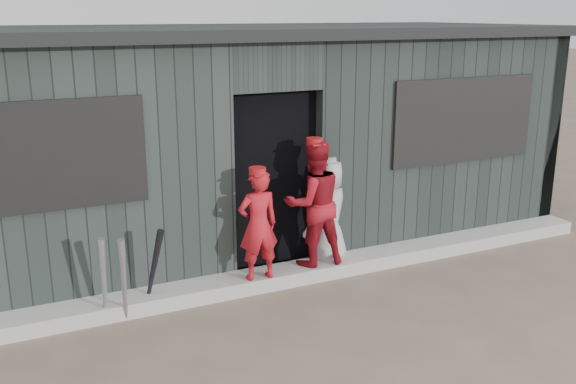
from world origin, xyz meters
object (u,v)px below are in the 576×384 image
player_red_right (314,203)px  dugout (230,136)px  player_red_left (258,225)px  bat_right (153,269)px  player_grey_back (328,214)px  bat_left (104,281)px  bat_mid (124,281)px

player_red_right → dugout: size_ratio=0.16×
player_red_left → dugout: 1.92m
bat_right → player_red_left: (1.07, -0.03, 0.30)m
dugout → bat_right: bearing=-129.4°
bat_right → player_red_left: 1.11m
player_red_left → player_grey_back: bearing=-160.6°
player_red_left → player_grey_back: size_ratio=0.92×
bat_left → dugout: (1.92, 1.85, 0.85)m
bat_mid → player_red_right: 2.13m
bat_mid → player_red_right: size_ratio=0.64×
bat_mid → bat_right: bearing=28.0°
player_red_right → bat_right: bearing=6.6°
bat_left → dugout: size_ratio=0.10×
bat_left → bat_mid: (0.17, -0.07, -0.00)m
bat_left → player_grey_back: 2.55m
player_grey_back → player_red_left: bearing=-1.1°
bat_mid → dugout: (1.76, 1.93, 0.86)m
dugout → player_grey_back: bearing=-68.1°
bat_left → player_red_right: 2.29m
bat_left → player_red_right: size_ratio=0.64×
player_red_left → bat_left: bearing=3.6°
bat_right → player_red_right: (1.76, 0.10, 0.40)m
player_red_left → dugout: size_ratio=0.14×
bat_right → bat_mid: bearing=-152.0°
bat_left → player_grey_back: size_ratio=0.70×
bat_mid → bat_right: 0.36m
player_red_right → dugout: (-0.32, 1.66, 0.46)m
player_grey_back → player_red_right: bearing=15.0°
player_red_left → bat_right: bearing=-0.5°
player_red_right → dugout: bearing=-75.6°
player_grey_back → bat_left: bearing=-10.6°
bat_left → player_red_right: bearing=4.9°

